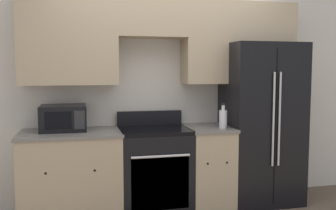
{
  "coord_description": "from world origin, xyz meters",
  "views": [
    {
      "loc": [
        -0.91,
        -3.59,
        1.52
      ],
      "look_at": [
        0.0,
        0.31,
        1.15
      ],
      "focal_mm": 40.0,
      "sensor_mm": 36.0,
      "label": 1
    }
  ],
  "objects": [
    {
      "name": "wall_back",
      "position": [
        0.01,
        0.58,
        1.52
      ],
      "size": [
        8.0,
        0.39,
        2.6
      ],
      "color": "beige",
      "rests_on": "ground_plane"
    },
    {
      "name": "lower_cabinets_left",
      "position": [
        -1.02,
        0.31,
        0.45
      ],
      "size": [
        1.02,
        0.64,
        0.9
      ],
      "color": "tan",
      "rests_on": "ground_plane"
    },
    {
      "name": "lower_cabinets_right",
      "position": [
        0.45,
        0.31,
        0.45
      ],
      "size": [
        0.49,
        0.64,
        0.9
      ],
      "color": "tan",
      "rests_on": "ground_plane"
    },
    {
      "name": "oven_range",
      "position": [
        -0.15,
        0.31,
        0.46
      ],
      "size": [
        0.74,
        0.65,
        1.06
      ],
      "color": "black",
      "rests_on": "ground_plane"
    },
    {
      "name": "refrigerator",
      "position": [
        1.11,
        0.39,
        0.91
      ],
      "size": [
        0.83,
        0.81,
        1.82
      ],
      "color": "black",
      "rests_on": "ground_plane"
    },
    {
      "name": "microwave",
      "position": [
        -1.09,
        0.39,
        1.03
      ],
      "size": [
        0.46,
        0.39,
        0.26
      ],
      "color": "black",
      "rests_on": "lower_cabinets_left"
    },
    {
      "name": "bottle",
      "position": [
        0.58,
        0.18,
        1.01
      ],
      "size": [
        0.09,
        0.09,
        0.27
      ],
      "color": "silver",
      "rests_on": "lower_cabinets_right"
    }
  ]
}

